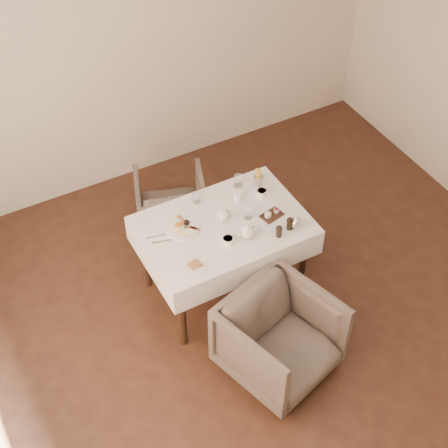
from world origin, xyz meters
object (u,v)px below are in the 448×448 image
table (224,235)px  armchair_far (171,204)px  breakfast_plate (182,228)px  teapot_centre (223,214)px  armchair_near (280,339)px

table → armchair_far: (-0.07, 0.86, -0.36)m
breakfast_plate → teapot_centre: bearing=7.8°
armchair_far → teapot_centre: size_ratio=4.21×
table → armchair_far: 0.93m
table → armchair_far: bearing=94.3°
table → armchair_far: size_ratio=2.07×
breakfast_plate → teapot_centre: 0.33m
breakfast_plate → armchair_far: bearing=91.1°
table → armchair_near: (-0.01, -0.88, -0.29)m
armchair_near → armchair_far: size_ratio=1.22×
armchair_near → armchair_far: bearing=75.4°
armchair_near → armchair_far: 1.74m
armchair_near → breakfast_plate: (-0.29, 0.98, 0.42)m
table → teapot_centre: (0.02, 0.05, 0.18)m
armchair_far → teapot_centre: (0.09, -0.81, 0.53)m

